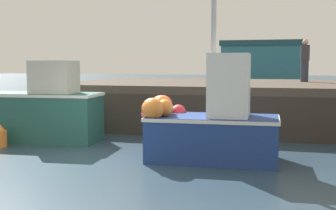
# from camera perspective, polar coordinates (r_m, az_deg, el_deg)

# --- Properties ---
(ground) EXTENTS (120.00, 160.00, 0.10)m
(ground) POSITION_cam_1_polar(r_m,az_deg,el_deg) (10.39, -9.58, -7.43)
(ground) COLOR #283D4C
(pier) EXTENTS (12.27, 7.32, 1.55)m
(pier) POSITION_cam_1_polar(r_m,az_deg,el_deg) (16.17, 8.79, 1.93)
(pier) COLOR #473D33
(pier) RESTS_ON ground
(fishing_boat_near_left) EXTENTS (3.49, 1.65, 2.32)m
(fishing_boat_near_left) POSITION_cam_1_polar(r_m,az_deg,el_deg) (13.24, -15.79, -0.68)
(fishing_boat_near_left) COLOR #23564C
(fishing_boat_near_left) RESTS_ON ground
(fishing_boat_near_right) EXTENTS (3.10, 1.67, 4.71)m
(fishing_boat_near_right) POSITION_cam_1_polar(r_m,az_deg,el_deg) (10.19, 5.70, -2.35)
(fishing_boat_near_right) COLOR navy
(fishing_boat_near_right) RESTS_ON ground
(dockworker) EXTENTS (0.34, 0.34, 1.61)m
(dockworker) POSITION_cam_1_polar(r_m,az_deg,el_deg) (17.59, 17.25, 5.51)
(dockworker) COLOR #2D3342
(dockworker) RESTS_ON pier
(warehouse) EXTENTS (7.64, 4.38, 4.36)m
(warehouse) POSITION_cam_1_polar(r_m,az_deg,el_deg) (42.45, 12.19, 5.18)
(warehouse) COLOR #2D6B7A
(warehouse) RESTS_ON ground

